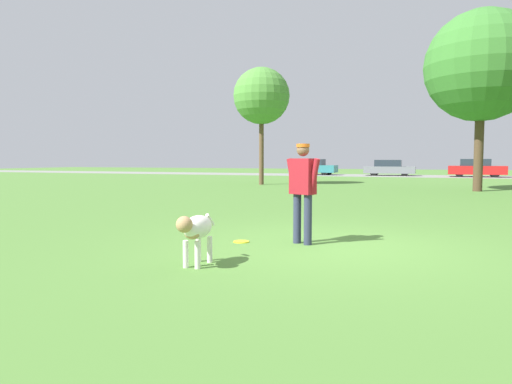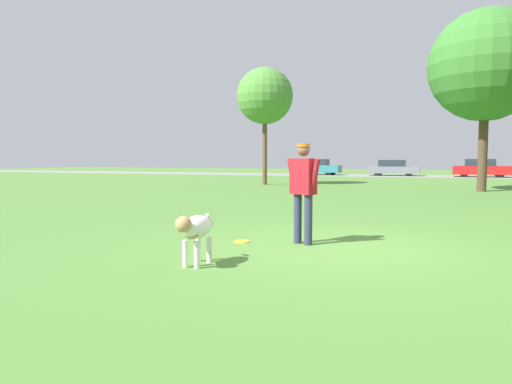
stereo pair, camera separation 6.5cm
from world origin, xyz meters
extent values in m
plane|color=#4C7A33|center=(0.00, 0.00, 0.00)|extent=(120.00, 120.00, 0.00)
cube|color=gray|center=(0.00, 32.99, 0.01)|extent=(120.00, 6.00, 0.01)
cylinder|color=#2D334C|center=(-0.35, 0.04, 0.41)|extent=(0.17, 0.17, 0.81)
cylinder|color=#2D334C|center=(-0.55, 0.13, 0.41)|extent=(0.17, 0.17, 0.81)
cube|color=maroon|center=(-0.45, 0.08, 1.10)|extent=(0.46, 0.36, 0.58)
cylinder|color=maroon|center=(-0.24, -0.01, 1.10)|extent=(0.23, 0.17, 0.58)
cylinder|color=maroon|center=(-0.66, 0.18, 1.10)|extent=(0.23, 0.17, 0.58)
sphere|color=brown|center=(-0.45, 0.08, 1.52)|extent=(0.27, 0.27, 0.20)
cylinder|color=#D15B19|center=(-0.45, 0.08, 1.59)|extent=(0.28, 0.28, 0.06)
ellipsoid|color=silver|center=(-1.33, -1.85, 0.50)|extent=(0.32, 0.59, 0.30)
ellipsoid|color=tan|center=(-1.33, -2.01, 0.45)|extent=(0.21, 0.17, 0.16)
sphere|color=tan|center=(-1.32, -2.21, 0.58)|extent=(0.21, 0.21, 0.21)
cylinder|color=silver|center=(-1.25, -2.03, 0.17)|extent=(0.07, 0.07, 0.35)
cylinder|color=silver|center=(-1.41, -2.03, 0.17)|extent=(0.07, 0.07, 0.35)
cylinder|color=silver|center=(-1.26, -1.66, 0.17)|extent=(0.07, 0.07, 0.35)
cylinder|color=silver|center=(-1.42, -1.67, 0.17)|extent=(0.07, 0.07, 0.35)
cylinder|color=silver|center=(-1.34, -1.47, 0.54)|extent=(0.06, 0.22, 0.20)
cylinder|color=yellow|center=(-1.44, -0.13, 0.01)|extent=(0.26, 0.26, 0.02)
torus|color=yellow|center=(-1.44, -0.13, 0.01)|extent=(0.26, 0.26, 0.02)
cylinder|color=brown|center=(-7.14, 16.47, 1.84)|extent=(0.26, 0.26, 3.67)
sphere|color=#4C8938|center=(-7.14, 16.47, 4.82)|extent=(3.06, 3.06, 3.06)
cylinder|color=#4C3826|center=(3.45, 14.80, 1.80)|extent=(0.38, 0.38, 3.59)
sphere|color=#38752D|center=(3.45, 14.80, 5.36)|extent=(4.71, 4.71, 4.71)
cube|color=teal|center=(-8.26, 33.09, 0.55)|extent=(4.20, 1.91, 0.64)
cube|color=#232D38|center=(-8.39, 33.10, 1.14)|extent=(2.20, 1.61, 0.54)
cylinder|color=black|center=(-7.00, 33.84, 0.33)|extent=(0.67, 0.22, 0.66)
cylinder|color=black|center=(-7.04, 32.28, 0.33)|extent=(0.67, 0.22, 0.66)
cylinder|color=black|center=(-9.49, 33.91, 0.33)|extent=(0.67, 0.22, 0.66)
cylinder|color=black|center=(-9.53, 32.34, 0.33)|extent=(0.67, 0.22, 0.66)
cube|color=slate|center=(-1.66, 33.29, 0.50)|extent=(4.18, 1.83, 0.58)
cube|color=#232D38|center=(-1.78, 33.28, 1.07)|extent=(2.17, 1.56, 0.56)
cylinder|color=black|center=(-0.41, 34.07, 0.30)|extent=(0.59, 0.20, 0.59)
cylinder|color=black|center=(-0.40, 32.51, 0.30)|extent=(0.59, 0.20, 0.59)
cylinder|color=black|center=(-2.91, 34.06, 0.30)|extent=(0.59, 0.20, 0.59)
cylinder|color=black|center=(-2.90, 32.50, 0.30)|extent=(0.59, 0.20, 0.59)
cube|color=red|center=(4.99, 32.62, 0.55)|extent=(4.21, 1.97, 0.67)
cube|color=#232D38|center=(4.86, 32.63, 1.15)|extent=(2.21, 1.65, 0.54)
cylinder|color=black|center=(6.26, 33.38, 0.30)|extent=(0.61, 0.22, 0.61)
cylinder|color=black|center=(6.21, 31.79, 0.30)|extent=(0.61, 0.22, 0.61)
cylinder|color=black|center=(3.77, 33.46, 0.30)|extent=(0.61, 0.22, 0.61)
cylinder|color=black|center=(3.71, 31.87, 0.30)|extent=(0.61, 0.22, 0.61)
camera|label=1|loc=(1.44, -7.05, 1.37)|focal=32.00mm
camera|label=2|loc=(1.50, -7.02, 1.37)|focal=32.00mm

